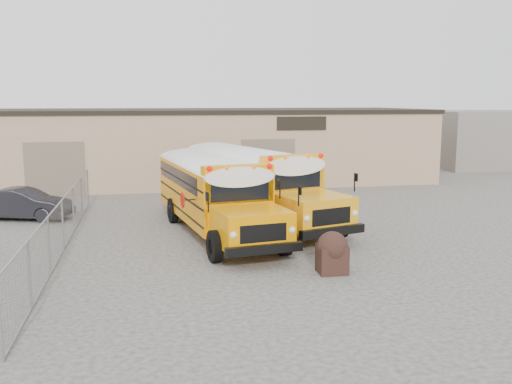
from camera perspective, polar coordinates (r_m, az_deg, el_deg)
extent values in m
plane|color=#3D3B38|center=(18.67, -1.19, -7.21)|extent=(120.00, 120.00, 0.00)
cube|color=tan|center=(37.89, -6.31, 4.58)|extent=(30.00, 10.00, 4.50)
cube|color=black|center=(37.78, -6.37, 8.06)|extent=(30.20, 10.20, 0.25)
cube|color=black|center=(33.88, 4.58, 6.86)|extent=(3.00, 0.08, 0.80)
cube|color=#806F5B|center=(33.23, -19.46, 2.16)|extent=(3.20, 0.08, 3.00)
cube|color=#806F5B|center=(33.59, 1.23, 2.76)|extent=(3.20, 0.08, 3.00)
cylinder|color=gray|center=(12.81, -24.23, -11.62)|extent=(0.07, 0.07, 1.80)
cylinder|color=gray|center=(15.59, -21.72, -7.77)|extent=(0.07, 0.07, 1.80)
cylinder|color=gray|center=(18.43, -20.00, -5.09)|extent=(0.07, 0.07, 1.80)
cylinder|color=gray|center=(21.32, -18.75, -3.13)|extent=(0.07, 0.07, 1.80)
cylinder|color=gray|center=(24.24, -17.80, -1.63)|extent=(0.07, 0.07, 1.80)
cylinder|color=gray|center=(27.18, -17.06, -0.46)|extent=(0.07, 0.07, 1.80)
cylinder|color=gray|center=(30.12, -16.47, 0.48)|extent=(0.07, 0.07, 1.80)
cylinder|color=gray|center=(21.16, -18.87, -0.80)|extent=(0.05, 18.00, 0.05)
cylinder|color=gray|center=(21.52, -18.63, -5.34)|extent=(0.05, 18.00, 0.05)
cube|color=gray|center=(21.32, -18.75, -3.13)|extent=(0.02, 18.00, 1.70)
cube|color=gray|center=(49.73, 22.13, 4.99)|extent=(10.00, 8.00, 4.40)
cube|color=orange|center=(29.51, -7.88, 1.97)|extent=(3.82, 8.18, 2.12)
cube|color=orange|center=(24.70, -5.34, -0.48)|extent=(2.61, 2.61, 1.19)
cube|color=black|center=(25.66, -6.04, 2.26)|extent=(2.10, 0.40, 0.78)
cube|color=white|center=(29.39, -7.94, 4.32)|extent=(3.84, 8.26, 0.41)
cube|color=orange|center=(25.82, -6.19, 3.76)|extent=(2.59, 0.92, 0.37)
sphere|color=#E50705|center=(25.34, -8.46, 3.89)|extent=(0.21, 0.21, 0.21)
sphere|color=#E50705|center=(25.86, -3.73, 4.08)|extent=(0.21, 0.21, 0.21)
sphere|color=orange|center=(25.46, -7.14, 3.94)|extent=(0.21, 0.21, 0.21)
sphere|color=orange|center=(25.70, -5.01, 4.03)|extent=(0.21, 0.21, 0.21)
cube|color=black|center=(23.63, -4.56, -2.08)|extent=(2.54, 0.63, 0.29)
cube|color=black|center=(33.52, -9.31, 1.18)|extent=(2.54, 0.61, 0.29)
cube|color=black|center=(29.52, -7.88, 1.82)|extent=(3.84, 8.03, 0.06)
cube|color=black|center=(29.75, -8.04, 3.17)|extent=(3.65, 6.96, 0.64)
cylinder|color=black|center=(24.64, -8.16, -1.97)|extent=(0.46, 1.11, 1.08)
cylinder|color=black|center=(25.25, -2.68, -1.61)|extent=(0.46, 1.11, 1.08)
cylinder|color=black|center=(30.96, -10.69, 0.25)|extent=(0.46, 1.11, 1.08)
cylinder|color=black|center=(31.45, -6.26, 0.49)|extent=(0.46, 1.11, 1.08)
cylinder|color=#BF0505|center=(26.54, -10.36, 1.38)|extent=(0.12, 0.58, 0.58)
cube|color=orange|center=(31.53, -6.23, 2.59)|extent=(5.00, 8.66, 2.22)
cube|color=orange|center=(26.78, -2.00, 0.42)|extent=(2.97, 2.97, 1.24)
cube|color=black|center=(27.72, -3.11, 3.02)|extent=(2.14, 0.71, 0.81)
cube|color=white|center=(31.41, -6.27, 4.90)|extent=(5.02, 8.74, 0.43)
cube|color=orange|center=(27.88, -3.34, 4.46)|extent=(2.69, 1.29, 0.39)
sphere|color=#E50705|center=(27.19, -5.31, 4.59)|extent=(0.22, 0.22, 0.22)
sphere|color=#E50705|center=(28.14, -1.02, 4.79)|extent=(0.22, 0.22, 0.22)
sphere|color=orange|center=(27.43, -4.10, 4.65)|extent=(0.22, 0.22, 0.22)
sphere|color=orange|center=(27.86, -2.17, 4.74)|extent=(0.22, 0.22, 0.22)
cube|color=black|center=(25.73, -0.75, -1.05)|extent=(2.60, 1.00, 0.30)
cube|color=black|center=(35.53, -8.70, 1.69)|extent=(2.60, 0.98, 0.30)
cube|color=black|center=(31.54, -6.22, 2.45)|extent=(4.99, 8.51, 0.06)
cube|color=black|center=(31.76, -6.46, 3.77)|extent=(4.65, 7.42, 0.67)
cylinder|color=black|center=(26.46, -4.61, -1.08)|extent=(0.62, 1.16, 1.13)
cylinder|color=black|center=(27.56, 0.31, -0.63)|extent=(0.62, 1.16, 1.13)
cylinder|color=black|center=(32.76, -9.35, 0.82)|extent=(0.62, 1.16, 1.13)
cylinder|color=black|center=(33.66, -5.20, 1.13)|extent=(0.62, 1.16, 1.13)
cylinder|color=#BF0505|center=(28.25, -7.58, 2.08)|extent=(0.21, 0.59, 0.61)
cube|color=black|center=(17.78, 7.61, -6.67)|extent=(0.89, 0.81, 0.87)
sphere|color=black|center=(17.68, 7.64, -5.45)|extent=(0.96, 0.96, 0.96)
imported|color=black|center=(27.37, -22.25, -1.11)|extent=(4.48, 2.66, 1.39)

